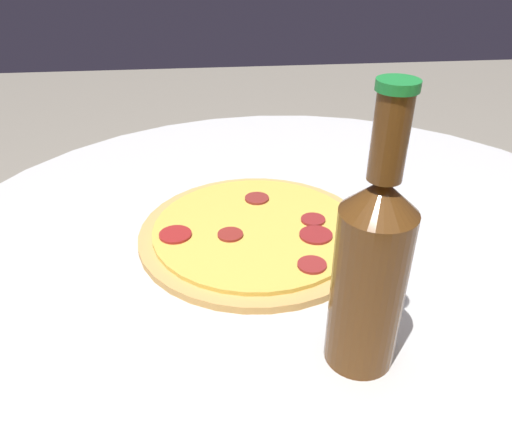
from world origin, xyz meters
name	(u,v)px	position (x,y,z in m)	size (l,w,h in m)	color
table	(297,348)	(0.00, 0.00, 0.59)	(1.04, 1.04, 0.77)	silver
pizza	(256,232)	(0.06, -0.04, 0.78)	(0.32, 0.32, 0.02)	tan
beer_bottle	(370,269)	(-0.02, 0.19, 0.88)	(0.07, 0.07, 0.28)	#563314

